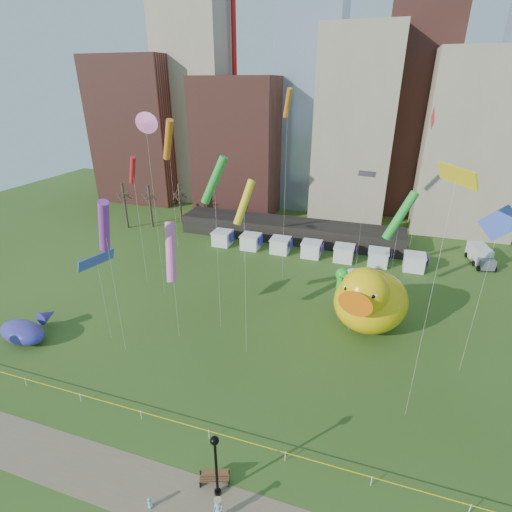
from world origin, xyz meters
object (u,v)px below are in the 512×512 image
(box_truck, at_px, (480,255))
(toddler, at_px, (150,503))
(small_duck, at_px, (355,278))
(lamppost, at_px, (216,460))
(big_duck, at_px, (369,299))
(whale_inflatable, at_px, (24,331))
(woman, at_px, (218,510))
(seahorse_purple, at_px, (352,299))
(park_bench, at_px, (215,477))
(seahorse_green, at_px, (341,283))

(box_truck, xyz_separation_m, toddler, (-26.92, -47.48, -0.84))
(small_duck, xyz_separation_m, lamppost, (-6.04, -31.21, 1.73))
(big_duck, distance_m, whale_inflatable, 36.71)
(woman, bearing_deg, big_duck, 62.86)
(seahorse_purple, distance_m, lamppost, 22.54)
(seahorse_purple, xyz_separation_m, park_bench, (-6.83, -20.94, -3.36))
(lamppost, bearing_deg, seahorse_green, 78.70)
(whale_inflatable, bearing_deg, toddler, -18.59)
(big_duck, bearing_deg, small_duck, 118.21)
(small_duck, xyz_separation_m, woman, (-5.32, -32.72, -0.63))
(box_truck, relative_size, woman, 3.47)
(whale_inflatable, xyz_separation_m, lamppost, (25.99, -9.07, 2.13))
(big_duck, xyz_separation_m, woman, (-7.33, -24.07, -2.85))
(small_duck, height_order, woman, small_duck)
(big_duck, xyz_separation_m, seahorse_purple, (-1.73, -0.93, 0.15))
(box_truck, distance_m, woman, 51.89)
(seahorse_green, relative_size, seahorse_purple, 1.13)
(seahorse_green, height_order, park_bench, seahorse_green)
(seahorse_purple, distance_m, toddler, 26.11)
(box_truck, bearing_deg, seahorse_green, -141.58)
(big_duck, height_order, whale_inflatable, big_duck)
(park_bench, relative_size, lamppost, 0.39)
(box_truck, height_order, toddler, box_truck)
(seahorse_green, bearing_deg, woman, -90.58)
(box_truck, bearing_deg, lamppost, -127.59)
(woman, xyz_separation_m, toddler, (-4.49, -0.69, -0.46))
(small_duck, height_order, box_truck, small_duck)
(seahorse_green, bearing_deg, seahorse_purple, -52.39)
(small_duck, xyz_separation_m, seahorse_green, (-1.19, -6.93, 2.71))
(park_bench, height_order, woman, woman)
(big_duck, relative_size, woman, 6.41)
(park_bench, bearing_deg, woman, -80.13)
(box_truck, bearing_deg, seahorse_purple, -135.94)
(box_truck, bearing_deg, big_duck, -134.10)
(lamppost, bearing_deg, box_truck, 62.91)
(big_duck, distance_m, box_truck, 27.39)
(big_duck, xyz_separation_m, box_truck, (15.10, 22.72, -2.46))
(whale_inflatable, bearing_deg, park_bench, -9.91)
(whale_inflatable, relative_size, toddler, 8.39)
(small_duck, distance_m, lamppost, 31.83)
(big_duck, bearing_deg, seahorse_green, 166.90)
(lamppost, distance_m, box_truck, 50.89)
(woman, bearing_deg, park_bench, 109.04)
(small_duck, height_order, seahorse_green, seahorse_green)
(small_duck, relative_size, whale_inflatable, 0.65)
(park_bench, xyz_separation_m, lamppost, (0.51, -0.69, 2.72))
(whale_inflatable, relative_size, park_bench, 3.52)
(park_bench, bearing_deg, small_duck, 58.53)
(seahorse_purple, bearing_deg, seahorse_green, 99.52)
(lamppost, bearing_deg, woman, -64.40)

